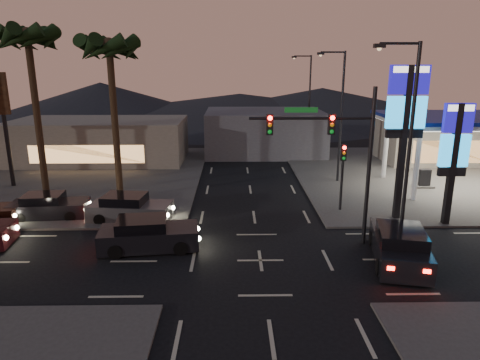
{
  "coord_description": "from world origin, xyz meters",
  "views": [
    {
      "loc": [
        -1.28,
        -18.59,
        8.97
      ],
      "look_at": [
        -0.91,
        3.6,
        3.0
      ],
      "focal_mm": 32.0,
      "sensor_mm": 36.0,
      "label": 1
    }
  ],
  "objects_px": {
    "gas_station": "(472,121)",
    "car_lane_b_front": "(129,209)",
    "car_lane_a_front": "(148,235)",
    "suv_station": "(399,246)",
    "pylon_sign_short": "(455,146)",
    "pylon_sign_tall": "(406,112)",
    "traffic_signal_mast": "(336,144)",
    "car_lane_b_mid": "(48,207)"
  },
  "relations": [
    {
      "from": "gas_station",
      "to": "car_lane_b_front",
      "type": "bearing_deg",
      "value": -164.57
    },
    {
      "from": "car_lane_a_front",
      "to": "suv_station",
      "type": "bearing_deg",
      "value": -7.88
    },
    {
      "from": "gas_station",
      "to": "pylon_sign_short",
      "type": "xyz_separation_m",
      "value": [
        -5.0,
        -7.5,
        -0.42
      ]
    },
    {
      "from": "gas_station",
      "to": "pylon_sign_tall",
      "type": "xyz_separation_m",
      "value": [
        -7.5,
        -6.5,
        1.31
      ]
    },
    {
      "from": "gas_station",
      "to": "suv_station",
      "type": "xyz_separation_m",
      "value": [
        -9.52,
        -12.22,
        -4.27
      ]
    },
    {
      "from": "gas_station",
      "to": "pylon_sign_short",
      "type": "distance_m",
      "value": 9.02
    },
    {
      "from": "car_lane_a_front",
      "to": "pylon_sign_tall",
      "type": "bearing_deg",
      "value": 16.07
    },
    {
      "from": "gas_station",
      "to": "suv_station",
      "type": "bearing_deg",
      "value": -127.91
    },
    {
      "from": "car_lane_b_front",
      "to": "pylon_sign_tall",
      "type": "bearing_deg",
      "value": -0.11
    },
    {
      "from": "pylon_sign_tall",
      "to": "pylon_sign_short",
      "type": "height_order",
      "value": "pylon_sign_tall"
    },
    {
      "from": "traffic_signal_mast",
      "to": "car_lane_a_front",
      "type": "bearing_deg",
      "value": -176.67
    },
    {
      "from": "pylon_sign_tall",
      "to": "car_lane_b_mid",
      "type": "xyz_separation_m",
      "value": [
        -20.97,
        0.63,
        -5.7
      ]
    },
    {
      "from": "gas_station",
      "to": "traffic_signal_mast",
      "type": "bearing_deg",
      "value": -140.72
    },
    {
      "from": "suv_station",
      "to": "pylon_sign_tall",
      "type": "bearing_deg",
      "value": 70.58
    },
    {
      "from": "car_lane_b_mid",
      "to": "pylon_sign_short",
      "type": "bearing_deg",
      "value": -3.98
    },
    {
      "from": "pylon_sign_short",
      "to": "car_lane_b_mid",
      "type": "xyz_separation_m",
      "value": [
        -23.47,
        1.63,
        -3.96
      ]
    },
    {
      "from": "gas_station",
      "to": "car_lane_a_front",
      "type": "height_order",
      "value": "gas_station"
    },
    {
      "from": "gas_station",
      "to": "car_lane_b_mid",
      "type": "distance_m",
      "value": 29.4
    },
    {
      "from": "gas_station",
      "to": "car_lane_a_front",
      "type": "relative_size",
      "value": 2.36
    },
    {
      "from": "gas_station",
      "to": "car_lane_b_front",
      "type": "relative_size",
      "value": 2.4
    },
    {
      "from": "car_lane_a_front",
      "to": "suv_station",
      "type": "xyz_separation_m",
      "value": [
        12.06,
        -1.67,
        0.05
      ]
    },
    {
      "from": "car_lane_b_front",
      "to": "car_lane_b_mid",
      "type": "bearing_deg",
      "value": 173.18
    },
    {
      "from": "pylon_sign_tall",
      "to": "car_lane_b_front",
      "type": "distance_m",
      "value": 16.91
    },
    {
      "from": "pylon_sign_tall",
      "to": "pylon_sign_short",
      "type": "xyz_separation_m",
      "value": [
        2.5,
        -1.0,
        -1.74
      ]
    },
    {
      "from": "pylon_sign_tall",
      "to": "suv_station",
      "type": "distance_m",
      "value": 8.25
    },
    {
      "from": "car_lane_a_front",
      "to": "car_lane_b_front",
      "type": "bearing_deg",
      "value": 114.55
    },
    {
      "from": "pylon_sign_short",
      "to": "car_lane_a_front",
      "type": "xyz_separation_m",
      "value": [
        -16.57,
        -3.05,
        -3.9
      ]
    },
    {
      "from": "gas_station",
      "to": "pylon_sign_tall",
      "type": "relative_size",
      "value": 1.36
    },
    {
      "from": "pylon_sign_short",
      "to": "car_lane_b_front",
      "type": "bearing_deg",
      "value": 176.8
    },
    {
      "from": "traffic_signal_mast",
      "to": "car_lane_b_front",
      "type": "xyz_separation_m",
      "value": [
        -11.2,
        3.54,
        -4.48
      ]
    },
    {
      "from": "car_lane_b_front",
      "to": "gas_station",
      "type": "bearing_deg",
      "value": 15.43
    },
    {
      "from": "traffic_signal_mast",
      "to": "pylon_sign_short",
      "type": "bearing_deg",
      "value": 19.13
    },
    {
      "from": "traffic_signal_mast",
      "to": "car_lane_b_front",
      "type": "bearing_deg",
      "value": 162.45
    },
    {
      "from": "suv_station",
      "to": "car_lane_b_front",
      "type": "bearing_deg",
      "value": 157.55
    },
    {
      "from": "car_lane_b_front",
      "to": "suv_station",
      "type": "xyz_separation_m",
      "value": [
        13.92,
        -5.75,
        0.06
      ]
    },
    {
      "from": "pylon_sign_short",
      "to": "car_lane_b_front",
      "type": "relative_size",
      "value": 1.38
    },
    {
      "from": "pylon_sign_tall",
      "to": "car_lane_b_mid",
      "type": "distance_m",
      "value": 21.74
    },
    {
      "from": "pylon_sign_tall",
      "to": "pylon_sign_short",
      "type": "bearing_deg",
      "value": -21.8
    },
    {
      "from": "pylon_sign_tall",
      "to": "traffic_signal_mast",
      "type": "height_order",
      "value": "pylon_sign_tall"
    },
    {
      "from": "car_lane_b_front",
      "to": "suv_station",
      "type": "relative_size",
      "value": 0.92
    },
    {
      "from": "gas_station",
      "to": "traffic_signal_mast",
      "type": "xyz_separation_m",
      "value": [
        -12.24,
        -10.01,
        0.15
      ]
    },
    {
      "from": "car_lane_a_front",
      "to": "traffic_signal_mast",
      "type": "bearing_deg",
      "value": 3.33
    }
  ]
}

